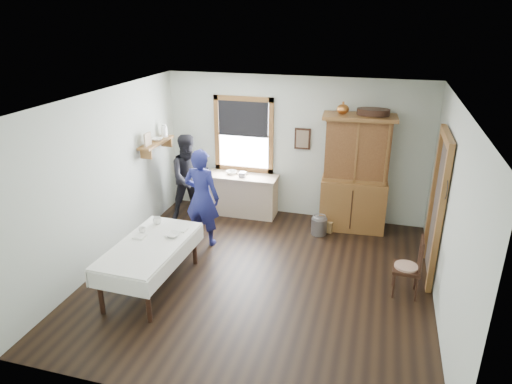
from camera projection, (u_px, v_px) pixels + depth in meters
room at (260, 196)px, 6.43m from camera, size 5.01×5.01×2.70m
window at (244, 130)px, 8.78m from camera, size 1.18×0.07×1.48m
doorway at (438, 204)px, 6.64m from camera, size 0.09×1.14×2.22m
wall_shelf at (157, 141)px, 8.31m from camera, size 0.24×1.00×0.44m
framed_picture at (302, 139)px, 8.52m from camera, size 0.30×0.04×0.40m
rug_beater at (447, 181)px, 5.94m from camera, size 0.01×0.27×0.27m
work_counter at (242, 195)px, 8.99m from camera, size 1.41×0.54×0.81m
china_hutch at (355, 174)px, 8.15m from camera, size 1.29×0.67×2.13m
dining_table at (151, 265)px, 6.61m from camera, size 0.97×1.77×0.70m
spindle_chair at (407, 266)px, 6.40m from camera, size 0.43×0.43×0.90m
pail at (319, 226)px, 8.25m from camera, size 0.36×0.36×0.30m
wicker_basket at (325, 224)px, 8.44m from camera, size 0.41×0.34×0.21m
woman_blue at (202, 201)px, 7.70m from camera, size 0.60×0.42×1.58m
figure_dark at (190, 180)px, 8.71m from camera, size 0.95×0.92×1.54m
table_cup_a at (157, 221)px, 7.07m from camera, size 0.17×0.17×0.10m
table_cup_b at (142, 231)px, 6.76m from camera, size 0.12×0.12×0.10m
table_bowl at (172, 234)px, 6.68m from camera, size 0.26×0.26×0.06m
counter_book at (236, 174)px, 8.90m from camera, size 0.28×0.29×0.02m
counter_bowl at (231, 172)px, 8.91m from camera, size 0.24×0.24×0.07m
shelf_bowl at (157, 139)px, 8.32m from camera, size 0.22×0.22×0.05m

